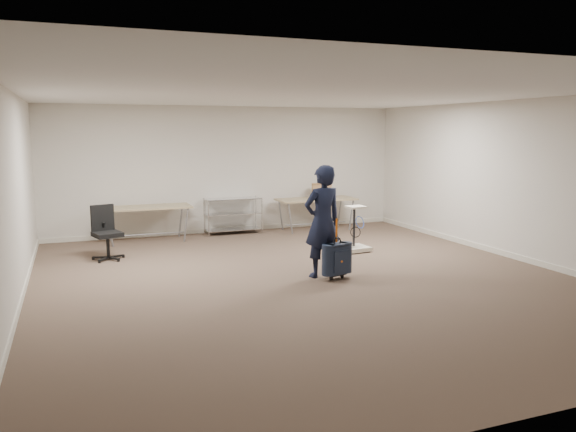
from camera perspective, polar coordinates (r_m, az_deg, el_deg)
name	(u,v)px	position (r m, az deg, el deg)	size (l,w,h in m)	color
ground	(307,280)	(8.66, 1.94, -6.48)	(9.00, 9.00, 0.00)	#483A2C
room_shell	(276,258)	(9.90, -1.19, -4.25)	(8.00, 9.00, 9.00)	silver
folding_table_left	(146,209)	(11.83, -14.20, 0.70)	(1.80, 0.75, 0.73)	#977F5C
folding_table_right	(316,201)	(12.84, 2.88, 1.56)	(1.80, 0.75, 0.73)	#977F5C
wire_shelf	(233,214)	(12.47, -5.61, 0.21)	(1.22, 0.47, 0.80)	silver
person	(323,221)	(8.69, 3.53, -0.55)	(0.64, 0.42, 1.75)	black
suitcase	(337,259)	(8.63, 4.99, -4.37)	(0.38, 0.28, 0.94)	black
office_chair	(107,243)	(10.44, -17.91, -2.64)	(0.58, 0.58, 0.96)	black
equipment_cart	(355,239)	(10.69, 6.85, -2.38)	(0.51, 0.51, 0.87)	beige
cardboard_box	(322,191)	(12.97, 3.43, 2.58)	(0.44, 0.33, 0.33)	olive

